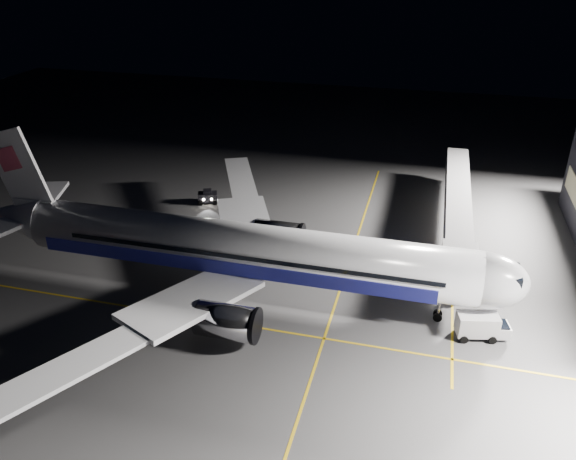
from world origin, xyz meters
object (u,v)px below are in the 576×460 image
(airliner, at_px, (235,249))
(service_truck, at_px, (482,325))
(safety_cone_a, at_px, (229,248))
(safety_cone_b, at_px, (309,235))
(baggage_tug, at_px, (208,197))
(jet_bridge, at_px, (457,207))
(safety_cone_c, at_px, (220,228))

(airliner, relative_size, service_truck, 11.60)
(safety_cone_a, relative_size, safety_cone_b, 1.10)
(baggage_tug, bearing_deg, jet_bridge, -25.21)
(baggage_tug, distance_m, safety_cone_c, 9.23)
(jet_bridge, distance_m, service_truck, 20.37)
(airliner, relative_size, safety_cone_a, 101.72)
(airliner, bearing_deg, jet_bridge, 38.04)
(jet_bridge, relative_size, service_truck, 6.49)
(service_truck, height_order, baggage_tug, service_truck)
(safety_cone_a, bearing_deg, baggage_tug, 121.95)
(safety_cone_a, bearing_deg, safety_cone_c, 121.97)
(service_truck, distance_m, baggage_tug, 43.85)
(baggage_tug, xyz_separation_m, safety_cone_c, (4.87, -7.81, -0.66))
(jet_bridge, xyz_separation_m, safety_cone_a, (-26.92, -9.91, -4.28))
(jet_bridge, height_order, service_truck, jet_bridge)
(baggage_tug, bearing_deg, safety_cone_a, -78.61)
(airliner, height_order, baggage_tug, airliner)
(baggage_tug, relative_size, safety_cone_b, 6.07)
(airliner, xyz_separation_m, safety_cone_a, (-3.84, 8.15, -4.86))
(airliner, bearing_deg, safety_cone_b, 70.05)
(service_truck, xyz_separation_m, baggage_tug, (-37.46, 22.79, -0.45))
(airliner, height_order, jet_bridge, airliner)
(service_truck, relative_size, safety_cone_b, 9.66)
(jet_bridge, height_order, safety_cone_c, jet_bridge)
(jet_bridge, relative_size, safety_cone_b, 62.72)
(baggage_tug, bearing_deg, safety_cone_c, -78.62)
(safety_cone_a, distance_m, safety_cone_b, 10.67)
(baggage_tug, xyz_separation_m, safety_cone_a, (7.95, -12.75, -0.62))
(jet_bridge, bearing_deg, safety_cone_c, -170.59)
(service_truck, height_order, safety_cone_a, service_truck)
(service_truck, height_order, safety_cone_c, service_truck)
(jet_bridge, distance_m, safety_cone_c, 30.72)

